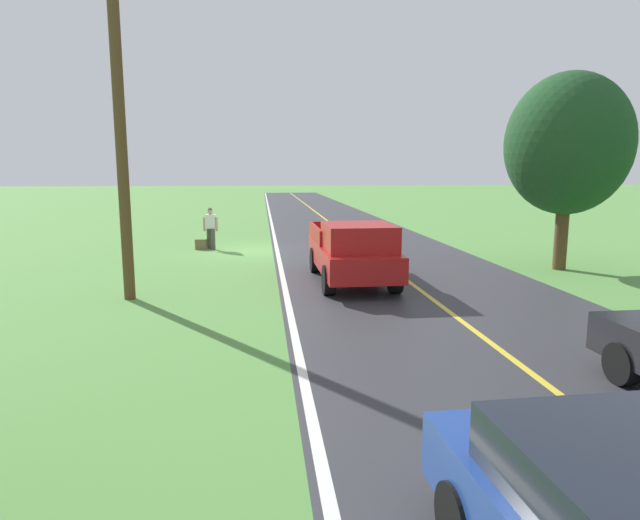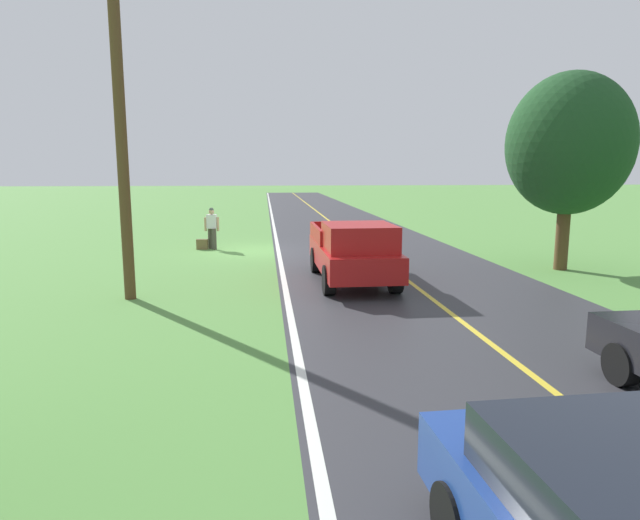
# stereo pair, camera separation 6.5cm
# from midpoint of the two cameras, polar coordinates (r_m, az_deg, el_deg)

# --- Properties ---
(ground_plane) EXTENTS (200.00, 200.00, 0.00)m
(ground_plane) POSITION_cam_midpoint_polar(r_m,az_deg,el_deg) (22.46, -7.15, 0.97)
(ground_plane) COLOR #568E42
(road_surface) EXTENTS (7.77, 120.00, 0.00)m
(road_surface) POSITION_cam_midpoint_polar(r_m,az_deg,el_deg) (22.86, 4.70, 1.16)
(road_surface) COLOR #333338
(road_surface) RESTS_ON ground
(lane_edge_line) EXTENTS (0.16, 117.60, 0.00)m
(lane_edge_line) POSITION_cam_midpoint_polar(r_m,az_deg,el_deg) (22.46, -4.62, 1.02)
(lane_edge_line) COLOR silver
(lane_edge_line) RESTS_ON ground
(lane_centre_line) EXTENTS (0.14, 117.60, 0.00)m
(lane_centre_line) POSITION_cam_midpoint_polar(r_m,az_deg,el_deg) (22.86, 4.70, 1.17)
(lane_centre_line) COLOR gold
(lane_centre_line) RESTS_ON ground
(hitchhiker_walking) EXTENTS (0.62, 0.53, 1.75)m
(hitchhiker_walking) POSITION_cam_midpoint_polar(r_m,az_deg,el_deg) (23.10, -11.52, 3.53)
(hitchhiker_walking) COLOR #4C473D
(hitchhiker_walking) RESTS_ON ground
(suitcase_carried) EXTENTS (0.48, 0.24, 0.43)m
(suitcase_carried) POSITION_cam_midpoint_polar(r_m,az_deg,el_deg) (23.20, -12.51, 1.62)
(suitcase_carried) COLOR brown
(suitcase_carried) RESTS_ON ground
(pickup_truck_passing) EXTENTS (2.14, 5.42, 1.82)m
(pickup_truck_passing) POSITION_cam_midpoint_polar(r_m,az_deg,el_deg) (15.76, 3.37, 1.01)
(pickup_truck_passing) COLOR #B21919
(pickup_truck_passing) RESTS_ON ground
(tree_far_side_near) EXTENTS (3.95, 3.95, 6.39)m
(tree_far_side_near) POSITION_cam_midpoint_polar(r_m,az_deg,el_deg) (19.55, 24.55, 11.01)
(tree_far_side_near) COLOR brown
(tree_far_side_near) RESTS_ON ground
(utility_pole_roadside) EXTENTS (0.28, 0.28, 8.78)m
(utility_pole_roadside) POSITION_cam_midpoint_polar(r_m,az_deg,el_deg) (14.49, -20.45, 13.28)
(utility_pole_roadside) COLOR brown
(utility_pole_roadside) RESTS_ON ground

